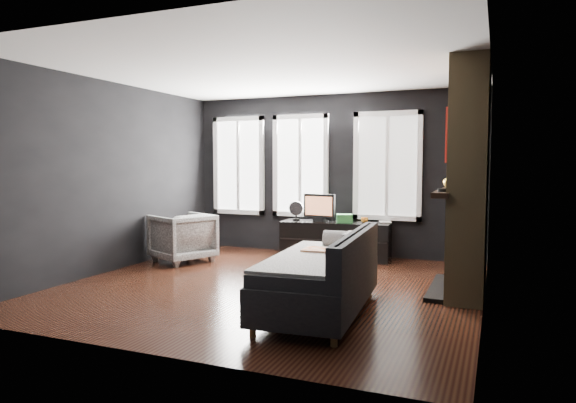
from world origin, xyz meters
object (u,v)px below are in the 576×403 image
at_px(mantel_vase, 451,180).
at_px(mug, 365,219).
at_px(book, 380,215).
at_px(sofa, 319,272).
at_px(armchair, 182,235).
at_px(media_console, 336,240).
at_px(monitor, 319,206).

bearing_deg(mantel_vase, mug, 142.37).
relative_size(mug, book, 0.46).
relative_size(sofa, mug, 17.69).
relative_size(armchair, mantel_vase, 4.24).
distance_m(book, mantel_vase, 1.78).
bearing_deg(armchair, mug, 139.39).
distance_m(sofa, mug, 3.03).
relative_size(media_console, mantel_vase, 8.79).
relative_size(armchair, media_console, 0.48).
xyz_separation_m(armchair, book, (2.83, 1.32, 0.30)).
height_order(armchair, monitor, monitor).
relative_size(media_console, book, 7.12).
xyz_separation_m(media_console, mug, (0.47, 0.01, 0.36)).
relative_size(monitor, mantel_vase, 2.86).
relative_size(mug, mantel_vase, 0.57).
height_order(media_console, mantel_vase, mantel_vase).
xyz_separation_m(mug, book, (0.21, 0.13, 0.07)).
xyz_separation_m(armchair, media_console, (2.15, 1.17, -0.12)).
relative_size(monitor, mug, 5.02).
bearing_deg(mantel_vase, media_console, 150.42).
distance_m(sofa, media_console, 3.09).
distance_m(media_console, mug, 0.59).
bearing_deg(mug, armchair, -155.70).
bearing_deg(media_console, book, 7.68).
height_order(armchair, mug, armchair).
bearing_deg(book, armchair, -155.06).
height_order(book, mantel_vase, mantel_vase).
distance_m(armchair, book, 3.14).
bearing_deg(armchair, book, 140.04).
xyz_separation_m(armchair, mug, (2.62, 1.18, 0.24)).
xyz_separation_m(media_console, monitor, (-0.27, -0.04, 0.55)).
bearing_deg(armchair, sofa, 82.77).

